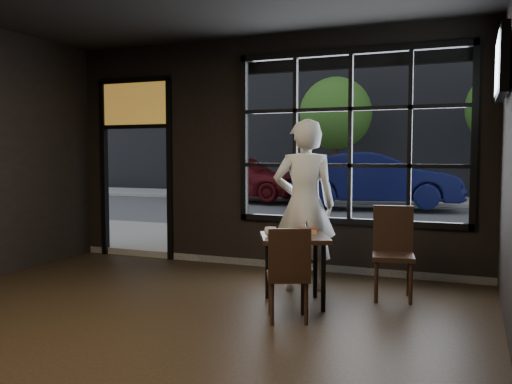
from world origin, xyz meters
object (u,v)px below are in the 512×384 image
at_px(chair_near, 288,273).
at_px(navy_car, 375,179).
at_px(man, 305,205).
at_px(cafe_table, 294,270).

distance_m(chair_near, navy_car, 10.69).
bearing_deg(man, cafe_table, 76.52).
bearing_deg(cafe_table, navy_car, 70.43).
bearing_deg(navy_car, chair_near, 175.09).
distance_m(cafe_table, chair_near, 0.54).
bearing_deg(man, chair_near, 78.19).
relative_size(chair_near, navy_car, 0.19).
relative_size(chair_near, man, 0.46).
distance_m(cafe_table, navy_car, 10.16).
distance_m(cafe_table, man, 0.92).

